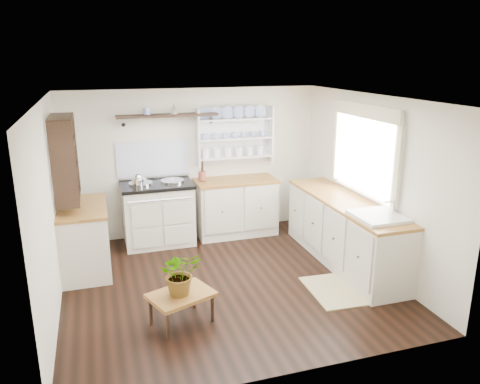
# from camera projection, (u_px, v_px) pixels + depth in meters

# --- Properties ---
(floor) EXTENTS (4.00, 3.80, 0.01)m
(floor) POSITION_uv_depth(u_px,v_px,m) (227.00, 282.00, 5.96)
(floor) COLOR black
(floor) RESTS_ON ground
(wall_back) EXTENTS (4.00, 0.02, 2.30)m
(wall_back) POSITION_uv_depth(u_px,v_px,m) (194.00, 162.00, 7.38)
(wall_back) COLOR beige
(wall_back) RESTS_ON ground
(wall_right) EXTENTS (0.02, 3.80, 2.30)m
(wall_right) POSITION_uv_depth(u_px,v_px,m) (371.00, 182.00, 6.21)
(wall_right) COLOR beige
(wall_right) RESTS_ON ground
(wall_left) EXTENTS (0.02, 3.80, 2.30)m
(wall_left) POSITION_uv_depth(u_px,v_px,m) (49.00, 211.00, 5.06)
(wall_left) COLOR beige
(wall_left) RESTS_ON ground
(ceiling) EXTENTS (4.00, 3.80, 0.01)m
(ceiling) POSITION_uv_depth(u_px,v_px,m) (226.00, 99.00, 5.31)
(ceiling) COLOR white
(ceiling) RESTS_ON wall_back
(window) EXTENTS (0.08, 1.55, 1.22)m
(window) POSITION_uv_depth(u_px,v_px,m) (364.00, 150.00, 6.22)
(window) COLOR white
(window) RESTS_ON wall_right
(aga_cooker) EXTENTS (1.06, 0.74, 0.98)m
(aga_cooker) POSITION_uv_depth(u_px,v_px,m) (158.00, 213.00, 7.08)
(aga_cooker) COLOR beige
(aga_cooker) RESTS_ON floor
(back_cabinets) EXTENTS (1.27, 0.63, 0.90)m
(back_cabinets) POSITION_uv_depth(u_px,v_px,m) (236.00, 206.00, 7.47)
(back_cabinets) COLOR beige
(back_cabinets) RESTS_ON floor
(right_cabinets) EXTENTS (0.62, 2.43, 0.90)m
(right_cabinets) POSITION_uv_depth(u_px,v_px,m) (344.00, 231.00, 6.41)
(right_cabinets) COLOR beige
(right_cabinets) RESTS_ON floor
(belfast_sink) EXTENTS (0.55, 0.60, 0.45)m
(belfast_sink) POSITION_uv_depth(u_px,v_px,m) (377.00, 226.00, 5.63)
(belfast_sink) COLOR white
(belfast_sink) RESTS_ON right_cabinets
(left_cabinets) EXTENTS (0.62, 1.13, 0.90)m
(left_cabinets) POSITION_uv_depth(u_px,v_px,m) (85.00, 238.00, 6.16)
(left_cabinets) COLOR beige
(left_cabinets) RESTS_ON floor
(plate_rack) EXTENTS (1.20, 0.22, 0.90)m
(plate_rack) POSITION_uv_depth(u_px,v_px,m) (234.00, 135.00, 7.42)
(plate_rack) COLOR white
(plate_rack) RESTS_ON wall_back
(high_shelf) EXTENTS (1.50, 0.29, 0.16)m
(high_shelf) POSITION_uv_depth(u_px,v_px,m) (168.00, 116.00, 6.94)
(high_shelf) COLOR black
(high_shelf) RESTS_ON wall_back
(left_shelving) EXTENTS (0.28, 0.80, 1.05)m
(left_shelving) POSITION_uv_depth(u_px,v_px,m) (65.00, 157.00, 5.82)
(left_shelving) COLOR black
(left_shelving) RESTS_ON wall_left
(kettle) EXTENTS (0.17, 0.17, 0.21)m
(kettle) POSITION_uv_depth(u_px,v_px,m) (138.00, 181.00, 6.73)
(kettle) COLOR silver
(kettle) RESTS_ON aga_cooker
(utensil_crock) EXTENTS (0.12, 0.12, 0.13)m
(utensil_crock) POSITION_uv_depth(u_px,v_px,m) (202.00, 176.00, 7.25)
(utensil_crock) COLOR brown
(utensil_crock) RESTS_ON back_cabinets
(center_table) EXTENTS (0.77, 0.66, 0.35)m
(center_table) POSITION_uv_depth(u_px,v_px,m) (181.00, 297.00, 4.95)
(center_table) COLOR brown
(center_table) RESTS_ON floor
(potted_plant) EXTENTS (0.47, 0.41, 0.48)m
(potted_plant) POSITION_uv_depth(u_px,v_px,m) (180.00, 273.00, 4.87)
(potted_plant) COLOR #3F7233
(potted_plant) RESTS_ON center_table
(floor_rug) EXTENTS (0.59, 0.87, 0.02)m
(floor_rug) POSITION_uv_depth(u_px,v_px,m) (333.00, 291.00, 5.71)
(floor_rug) COLOR #9E8A5B
(floor_rug) RESTS_ON floor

